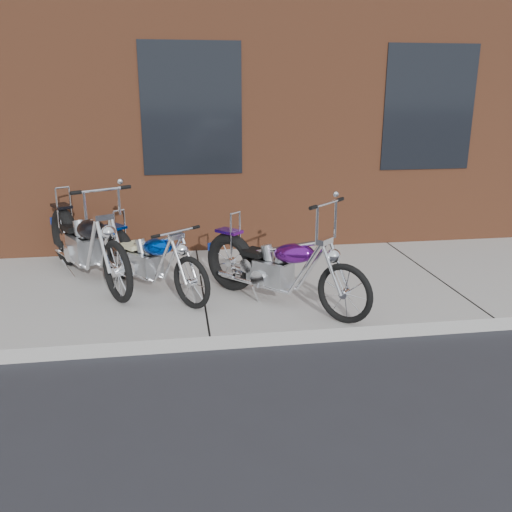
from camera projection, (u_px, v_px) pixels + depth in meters
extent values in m
plane|color=#25262B|center=(210.00, 350.00, 5.33)|extent=(120.00, 120.00, 0.00)
cube|color=#A0A0A0|center=(202.00, 290.00, 6.72)|extent=(22.00, 3.00, 0.15)
cube|color=brown|center=(181.00, 16.00, 11.72)|extent=(22.00, 10.00, 8.00)
torus|color=black|center=(240.00, 264.00, 6.33)|extent=(0.58, 0.61, 0.71)
torus|color=black|center=(357.00, 297.00, 5.43)|extent=(0.48, 0.51, 0.64)
cube|color=#95999E|center=(284.00, 276.00, 5.96)|extent=(0.47, 0.47, 0.29)
ellipsoid|color=#5D1380|center=(305.00, 256.00, 5.72)|extent=(0.55, 0.57, 0.30)
cube|color=black|center=(265.00, 255.00, 6.06)|extent=(0.36, 0.36, 0.06)
cylinder|color=white|center=(348.00, 270.00, 5.42)|extent=(0.22, 0.23, 0.53)
cylinder|color=white|center=(340.00, 205.00, 5.31)|extent=(0.41, 0.39, 0.03)
cylinder|color=white|center=(245.00, 234.00, 6.18)|extent=(0.03, 0.03, 0.47)
cylinder|color=white|center=(274.00, 280.00, 6.22)|extent=(0.64, 0.68, 0.05)
torus|color=black|center=(125.00, 256.00, 6.74)|extent=(0.50, 0.60, 0.66)
torus|color=black|center=(200.00, 286.00, 5.80)|extent=(0.41, 0.51, 0.59)
cube|color=#95999E|center=(153.00, 266.00, 6.36)|extent=(0.43, 0.45, 0.27)
ellipsoid|color=#0034B5|center=(165.00, 249.00, 6.11)|extent=(0.50, 0.54, 0.28)
cube|color=beige|center=(140.00, 248.00, 6.46)|extent=(0.33, 0.34, 0.05)
cylinder|color=white|center=(192.00, 262.00, 5.81)|extent=(0.19, 0.23, 0.49)
cylinder|color=white|center=(184.00, 234.00, 5.80)|extent=(0.41, 0.33, 0.03)
cylinder|color=white|center=(126.00, 230.00, 6.59)|extent=(0.03, 0.03, 0.44)
cylinder|color=white|center=(151.00, 270.00, 6.60)|extent=(0.54, 0.68, 0.04)
torus|color=black|center=(69.00, 239.00, 7.23)|extent=(0.52, 0.77, 0.79)
torus|color=black|center=(124.00, 276.00, 5.93)|extent=(0.41, 0.67, 0.72)
cube|color=#95999E|center=(89.00, 252.00, 6.70)|extent=(0.48, 0.54, 0.33)
ellipsoid|color=black|center=(96.00, 232.00, 6.37)|extent=(0.54, 0.67, 0.34)
cube|color=black|center=(79.00, 230.00, 6.85)|extent=(0.38, 0.40, 0.07)
cylinder|color=white|center=(117.00, 247.00, 5.95)|extent=(0.19, 0.30, 0.59)
cylinder|color=white|center=(107.00, 192.00, 5.88)|extent=(0.55, 0.32, 0.03)
cylinder|color=white|center=(68.00, 209.00, 7.04)|extent=(0.03, 0.03, 0.53)
cylinder|color=white|center=(93.00, 256.00, 7.00)|extent=(0.52, 0.90, 0.05)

